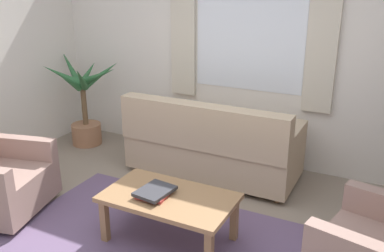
% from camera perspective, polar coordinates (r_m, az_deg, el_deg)
% --- Properties ---
extents(wall_back, '(5.32, 0.12, 2.60)m').
position_cam_1_polar(wall_back, '(5.04, 7.83, 9.53)').
color(wall_back, silver).
rests_on(wall_back, ground_plane).
extents(window_with_curtains, '(1.98, 0.07, 1.40)m').
position_cam_1_polar(window_with_curtains, '(4.94, 7.58, 11.10)').
color(window_with_curtains, white).
extents(couch, '(1.90, 0.82, 0.92)m').
position_cam_1_polar(couch, '(4.73, 2.59, -2.75)').
color(couch, tan).
rests_on(couch, ground_plane).
extents(coffee_table, '(1.10, 0.64, 0.44)m').
position_cam_1_polar(coffee_table, '(3.60, -3.12, -10.18)').
color(coffee_table, olive).
rests_on(coffee_table, ground_plane).
extents(book_stack_on_table, '(0.28, 0.34, 0.05)m').
position_cam_1_polar(book_stack_on_table, '(3.57, -5.09, -8.91)').
color(book_stack_on_table, '#B23833').
rests_on(book_stack_on_table, coffee_table).
extents(potted_plant, '(1.23, 0.92, 1.24)m').
position_cam_1_polar(potted_plant, '(5.80, -14.38, 2.58)').
color(potted_plant, '#9E6B4C').
rests_on(potted_plant, ground_plane).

